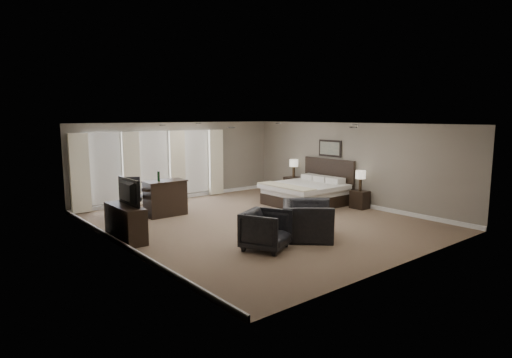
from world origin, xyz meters
TOP-DOWN VIEW (x-y plane):
  - room at (0.00, 0.00)m, footprint 7.60×8.60m
  - window_bay at (-1.00, 4.11)m, footprint 5.25×0.20m
  - bed at (2.58, 0.83)m, footprint 2.21×2.11m
  - nightstand_near at (3.47, -0.62)m, footprint 0.41×0.50m
  - nightstand_far at (3.47, 2.28)m, footprint 0.48×0.59m
  - lamp_near at (3.47, -0.62)m, footprint 0.30×0.30m
  - lamp_far at (3.47, 2.28)m, footprint 0.31×0.31m
  - wall_art at (3.70, 0.83)m, footprint 0.04×0.96m
  - dresser at (-3.45, 0.61)m, footprint 0.45×1.40m
  - tv at (-3.45, 0.61)m, footprint 0.61×1.06m
  - armchair_near at (-0.10, -1.84)m, footprint 1.49×1.51m
  - armchair_far at (-1.39, -1.89)m, footprint 1.17×1.14m
  - bar_counter at (-1.59, 2.28)m, footprint 1.17×0.61m
  - bar_stool_left at (-2.10, 2.26)m, footprint 0.43×0.43m
  - bar_stool_right at (-1.27, 2.64)m, footprint 0.46×0.46m
  - desk_chair at (-2.46, 2.57)m, footprint 0.82×0.82m

SIDE VIEW (x-z plane):
  - nightstand_near at x=3.47m, z-range 0.00..0.54m
  - nightstand_far at x=3.47m, z-range 0.00..0.64m
  - dresser at x=-3.45m, z-range 0.00..0.81m
  - bar_stool_right at x=-1.27m, z-range 0.00..0.82m
  - bar_stool_left at x=-2.10m, z-range 0.00..0.84m
  - armchair_far at x=-1.39m, z-range 0.00..0.92m
  - bar_counter at x=-1.59m, z-range 0.00..1.02m
  - armchair_near at x=-0.10m, z-range 0.00..1.13m
  - desk_chair at x=-2.46m, z-range 0.00..1.20m
  - bed at x=2.58m, z-range 0.00..1.41m
  - lamp_near at x=3.47m, z-range 0.54..1.17m
  - tv at x=-3.45m, z-range 0.81..0.95m
  - lamp_far at x=3.47m, z-range 0.64..1.28m
  - window_bay at x=-1.00m, z-range 0.05..2.35m
  - room at x=0.00m, z-range -0.02..2.62m
  - wall_art at x=3.70m, z-range 1.47..2.03m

